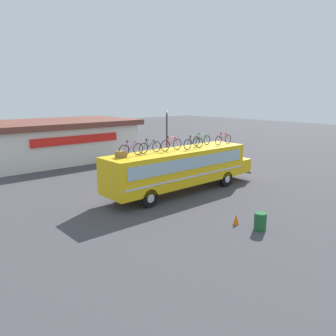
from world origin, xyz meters
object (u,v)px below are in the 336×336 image
Objects in this scene: rooftop_bicycle_4 at (193,143)px; trash_bin at (260,221)px; luggage_bag_1 at (121,154)px; street_lamp at (167,135)px; rooftop_bicycle_1 at (131,149)px; rooftop_bicycle_6 at (223,139)px; bus at (181,167)px; rooftop_bicycle_2 at (150,147)px; rooftop_bicycle_5 at (202,140)px; traffic_cone at (236,219)px; rooftop_bicycle_3 at (171,145)px.

trash_bin is (-2.44, -6.90, -2.77)m from rooftop_bicycle_4.
street_lamp reaches higher than luggage_bag_1.
rooftop_bicycle_1 is at bearing 105.90° from trash_bin.
trash_bin is at bearing -128.31° from rooftop_bicycle_6.
bus is 2.38× the size of street_lamp.
luggage_bag_1 is at bearing 110.99° from trash_bin.
bus is at bearing -9.01° from rooftop_bicycle_2.
rooftop_bicycle_4 is 2.09× the size of trash_bin.
rooftop_bicycle_2 is 4.62m from rooftop_bicycle_5.
rooftop_bicycle_2 reaches higher than rooftop_bicycle_6.
street_lamp is (3.71, 6.93, -0.33)m from rooftop_bicycle_4.
rooftop_bicycle_5 is (6.06, 0.12, -0.02)m from rooftop_bicycle_1.
traffic_cone is at bearing -107.39° from bus.
luggage_bag_1 is 0.31× the size of rooftop_bicycle_6.
bus is 6.76× the size of rooftop_bicycle_3.
trash_bin is (-0.87, -7.31, -2.79)m from rooftop_bicycle_3.
luggage_bag_1 is 0.76m from rooftop_bicycle_1.
rooftop_bicycle_4 is at bearing -16.14° from bus.
rooftop_bicycle_4 is at bearing -5.58° from luggage_bag_1.
street_lamp is (6.43, 12.64, 2.61)m from traffic_cone.
street_lamp is at bearing 63.02° from traffic_cone.
rooftop_bicycle_4 is (4.57, -0.54, -0.01)m from rooftop_bicycle_1.
bus is 6.83× the size of rooftop_bicycle_6.
rooftop_bicycle_3 is at bearing -175.20° from rooftop_bicycle_5.
rooftop_bicycle_3 reaches higher than traffic_cone.
bus is 7.43m from trash_bin.
rooftop_bicycle_2 is 6.15m from rooftop_bicycle_6.
bus is at bearing 163.86° from rooftop_bicycle_4.
rooftop_bicycle_3 is (2.99, -0.13, 0.01)m from rooftop_bicycle_1.
rooftop_bicycle_4 is 3.45× the size of traffic_cone.
rooftop_bicycle_4 is 1.64m from rooftop_bicycle_5.
trash_bin is at bearing -114.00° from street_lamp.
rooftop_bicycle_3 is (1.55, -0.20, 0.02)m from rooftop_bicycle_2.
rooftop_bicycle_5 is 1.65m from rooftop_bicycle_6.
trash_bin is at bearing -69.01° from luggage_bag_1.
rooftop_bicycle_5 is (1.50, 0.67, -0.01)m from rooftop_bicycle_4.
street_lamp is (0.72, 6.94, -0.32)m from rooftop_bicycle_6.
rooftop_bicycle_6 is (3.85, -0.26, 1.51)m from bus.
rooftop_bicycle_5 is at bearing 1.17° from rooftop_bicycle_1.
rooftop_bicycle_2 reaches higher than trash_bin.
rooftop_bicycle_3 is 3.08m from rooftop_bicycle_5.
luggage_bag_1 is 6.79m from rooftop_bicycle_5.
rooftop_bicycle_4 is at bearing 70.50° from trash_bin.
traffic_cone is (-5.72, -5.70, -2.93)m from rooftop_bicycle_6.
rooftop_bicycle_1 is (-3.71, 0.30, 1.52)m from bus.
rooftop_bicycle_2 is 0.97× the size of rooftop_bicycle_5.
bus is at bearing 176.07° from rooftop_bicycle_6.
traffic_cone is (0.40, -6.32, -2.93)m from rooftop_bicycle_2.
bus is at bearing -4.56° from rooftop_bicycle_1.
rooftop_bicycle_2 is at bearing 95.18° from trash_bin.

